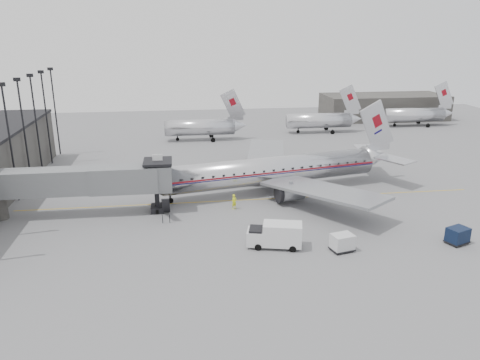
# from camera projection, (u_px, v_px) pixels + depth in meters

# --- Properties ---
(ground) EXTENTS (160.00, 160.00, 0.00)m
(ground) POSITION_uv_depth(u_px,v_px,m) (236.00, 218.00, 55.52)
(ground) COLOR slate
(ground) RESTS_ON ground
(hangar) EXTENTS (30.00, 12.00, 6.00)m
(hangar) POSITION_uv_depth(u_px,v_px,m) (383.00, 107.00, 117.01)
(hangar) COLOR #383533
(hangar) RESTS_ON ground
(apron_line) EXTENTS (60.00, 0.15, 0.01)m
(apron_line) POSITION_uv_depth(u_px,v_px,m) (253.00, 200.00, 61.57)
(apron_line) COLOR gold
(apron_line) RESTS_ON ground
(jet_bridge) EXTENTS (21.00, 6.20, 7.10)m
(jet_bridge) POSITION_uv_depth(u_px,v_px,m) (93.00, 181.00, 55.55)
(jet_bridge) COLOR #57595C
(jet_bridge) RESTS_ON ground
(floodlight_masts) EXTENTS (0.90, 42.25, 15.25)m
(floodlight_masts) POSITION_uv_depth(u_px,v_px,m) (17.00, 133.00, 61.67)
(floodlight_masts) COLOR black
(floodlight_masts) RESTS_ON ground
(distant_aircraft_near) EXTENTS (16.39, 3.20, 10.26)m
(distant_aircraft_near) POSITION_uv_depth(u_px,v_px,m) (201.00, 127.00, 94.07)
(distant_aircraft_near) COLOR silver
(distant_aircraft_near) RESTS_ON ground
(distant_aircraft_mid) EXTENTS (16.39, 3.20, 10.26)m
(distant_aircraft_mid) POSITION_uv_depth(u_px,v_px,m) (320.00, 120.00, 101.20)
(distant_aircraft_mid) COLOR silver
(distant_aircraft_mid) RESTS_ON ground
(distant_aircraft_far) EXTENTS (16.39, 3.20, 10.26)m
(distant_aircraft_far) POSITION_uv_depth(u_px,v_px,m) (415.00, 114.00, 108.07)
(distant_aircraft_far) COLOR silver
(distant_aircraft_far) RESTS_ON ground
(airliner) EXTENTS (37.24, 34.16, 11.91)m
(airliner) POSITION_uv_depth(u_px,v_px,m) (276.00, 170.00, 64.11)
(airliner) COLOR silver
(airliner) RESTS_ON ground
(service_van) EXTENTS (5.90, 3.40, 2.61)m
(service_van) POSITION_uv_depth(u_px,v_px,m) (275.00, 235.00, 47.72)
(service_van) COLOR silver
(service_van) RESTS_ON ground
(baggage_cart_navy) EXTENTS (2.69, 2.39, 1.75)m
(baggage_cart_navy) POSITION_uv_depth(u_px,v_px,m) (458.00, 235.00, 48.64)
(baggage_cart_navy) COLOR black
(baggage_cart_navy) RESTS_ON ground
(baggage_cart_white) EXTENTS (2.58, 2.18, 1.76)m
(baggage_cart_white) POSITION_uv_depth(u_px,v_px,m) (342.00, 242.00, 47.03)
(baggage_cart_white) COLOR silver
(baggage_cart_white) RESTS_ON ground
(ramp_worker) EXTENTS (0.83, 0.77, 1.90)m
(ramp_worker) POSITION_uv_depth(u_px,v_px,m) (234.00, 202.00, 58.08)
(ramp_worker) COLOR #E9F61C
(ramp_worker) RESTS_ON ground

